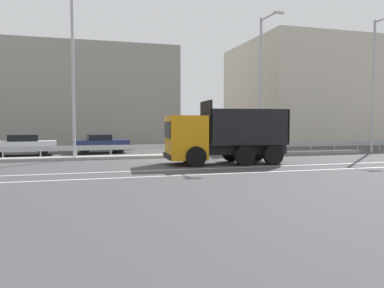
{
  "coord_description": "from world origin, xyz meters",
  "views": [
    {
      "loc": [
        -4.77,
        -21.38,
        2.22
      ],
      "look_at": [
        1.31,
        -0.22,
        0.96
      ],
      "focal_mm": 35.0,
      "sensor_mm": 36.0,
      "label": 1
    }
  ],
  "objects_px": {
    "median_road_sign": "(232,137)",
    "street_lamp_2": "(262,79)",
    "parked_car_3": "(101,143)",
    "street_lamp_1": "(73,65)",
    "street_lamp_3": "(375,80)",
    "parked_car_2": "(22,145)",
    "dump_truck": "(211,140)"
  },
  "relations": [
    {
      "from": "dump_truck",
      "to": "median_road_sign",
      "type": "bearing_deg",
      "value": -29.99
    },
    {
      "from": "parked_car_2",
      "to": "parked_car_3",
      "type": "height_order",
      "value": "parked_car_2"
    },
    {
      "from": "median_road_sign",
      "to": "street_lamp_3",
      "type": "height_order",
      "value": "street_lamp_3"
    },
    {
      "from": "median_road_sign",
      "to": "street_lamp_2",
      "type": "relative_size",
      "value": 0.27
    },
    {
      "from": "street_lamp_3",
      "to": "parked_car_2",
      "type": "xyz_separation_m",
      "value": [
        -24.86,
        4.21,
        -4.63
      ]
    },
    {
      "from": "dump_truck",
      "to": "median_road_sign",
      "type": "distance_m",
      "value": 5.42
    },
    {
      "from": "street_lamp_1",
      "to": "parked_car_3",
      "type": "distance_m",
      "value": 7.08
    },
    {
      "from": "parked_car_2",
      "to": "street_lamp_3",
      "type": "bearing_deg",
      "value": -103.47
    },
    {
      "from": "dump_truck",
      "to": "median_road_sign",
      "type": "relative_size",
      "value": 2.65
    },
    {
      "from": "parked_car_3",
      "to": "median_road_sign",
      "type": "bearing_deg",
      "value": 56.74
    },
    {
      "from": "street_lamp_3",
      "to": "median_road_sign",
      "type": "bearing_deg",
      "value": 178.49
    },
    {
      "from": "street_lamp_1",
      "to": "street_lamp_3",
      "type": "relative_size",
      "value": 1.03
    },
    {
      "from": "parked_car_3",
      "to": "street_lamp_1",
      "type": "bearing_deg",
      "value": -24.27
    },
    {
      "from": "street_lamp_1",
      "to": "parked_car_3",
      "type": "height_order",
      "value": "street_lamp_1"
    },
    {
      "from": "dump_truck",
      "to": "parked_car_3",
      "type": "bearing_deg",
      "value": 35.11
    },
    {
      "from": "dump_truck",
      "to": "median_road_sign",
      "type": "xyz_separation_m",
      "value": [
        3.05,
        4.48,
        -0.01
      ]
    },
    {
      "from": "median_road_sign",
      "to": "parked_car_3",
      "type": "relative_size",
      "value": 0.62
    },
    {
      "from": "street_lamp_2",
      "to": "parked_car_2",
      "type": "bearing_deg",
      "value": 165.95
    },
    {
      "from": "dump_truck",
      "to": "parked_car_2",
      "type": "relative_size",
      "value": 1.46
    },
    {
      "from": "median_road_sign",
      "to": "street_lamp_2",
      "type": "distance_m",
      "value": 4.44
    },
    {
      "from": "median_road_sign",
      "to": "parked_car_2",
      "type": "distance_m",
      "value": 14.19
    },
    {
      "from": "street_lamp_2",
      "to": "median_road_sign",
      "type": "bearing_deg",
      "value": 179.03
    },
    {
      "from": "dump_truck",
      "to": "street_lamp_1",
      "type": "xyz_separation_m",
      "value": [
        -7.09,
        4.23,
        4.32
      ]
    },
    {
      "from": "dump_truck",
      "to": "median_road_sign",
      "type": "height_order",
      "value": "dump_truck"
    },
    {
      "from": "street_lamp_3",
      "to": "parked_car_3",
      "type": "bearing_deg",
      "value": 166.12
    },
    {
      "from": "median_road_sign",
      "to": "parked_car_2",
      "type": "relative_size",
      "value": 0.55
    },
    {
      "from": "dump_truck",
      "to": "street_lamp_3",
      "type": "xyz_separation_m",
      "value": [
        14.27,
        4.18,
        4.05
      ]
    },
    {
      "from": "parked_car_3",
      "to": "street_lamp_3",
      "type": "bearing_deg",
      "value": 71.25
    },
    {
      "from": "median_road_sign",
      "to": "street_lamp_2",
      "type": "xyz_separation_m",
      "value": [
        2.14,
        -0.04,
        3.89
      ]
    },
    {
      "from": "street_lamp_1",
      "to": "parked_car_3",
      "type": "relative_size",
      "value": 2.51
    },
    {
      "from": "parked_car_3",
      "to": "parked_car_2",
      "type": "bearing_deg",
      "value": -87.7
    },
    {
      "from": "dump_truck",
      "to": "parked_car_2",
      "type": "xyz_separation_m",
      "value": [
        -10.58,
        8.39,
        -0.57
      ]
    }
  ]
}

